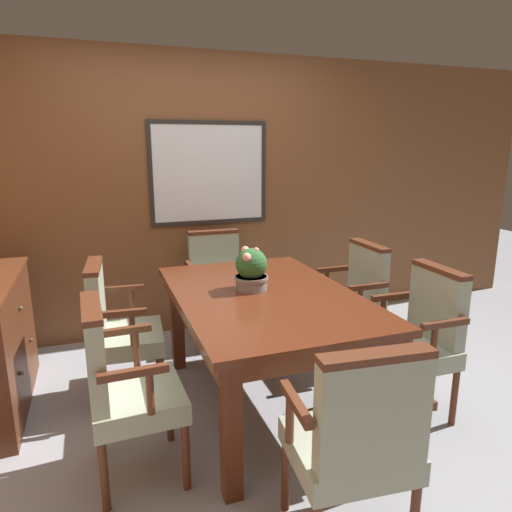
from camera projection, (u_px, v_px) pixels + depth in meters
The scene contains 10 objects.
ground_plane at pixel (257, 421), 2.83m from camera, with size 14.00×14.00×0.00m, color #93969E.
wall_back at pixel (194, 196), 4.05m from camera, with size 7.20×0.08×2.45m.
dining_table at pixel (264, 308), 2.86m from camera, with size 1.07×1.63×0.78m.
chair_head_far at pixel (217, 280), 3.97m from camera, with size 0.54×0.45×0.95m.
chair_head_near at pixel (357, 437), 1.83m from camera, with size 0.56×0.49×0.95m.
chair_left_near at pixel (122, 382), 2.25m from camera, with size 0.46×0.55×0.95m.
chair_right_far at pixel (354, 298), 3.51m from camera, with size 0.45×0.54×0.95m.
chair_left_far at pixel (117, 325), 2.97m from camera, with size 0.48×0.56×0.95m.
chair_right_near at pixel (419, 334), 2.83m from camera, with size 0.46×0.54×0.95m.
potted_plant at pixel (251, 269), 2.87m from camera, with size 0.21×0.22×0.27m.
Camera 1 is at (-0.85, -2.36, 1.66)m, focal length 32.00 mm.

